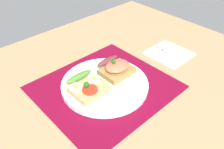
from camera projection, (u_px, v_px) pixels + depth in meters
ground_plane at (105, 91)px, 74.05cm from camera, size 120.00×90.00×3.20cm
placemat at (105, 87)px, 72.98cm from camera, size 38.87×35.50×0.30cm
plate at (105, 84)px, 72.40cm from camera, size 26.66×26.66×1.59cm
sandwich_egg_tomato at (87, 86)px, 68.56cm from camera, size 10.24×9.94×3.87cm
sandwich_salmon at (116, 68)px, 74.69cm from camera, size 9.97×9.42×5.40cm
napkin at (169, 53)px, 88.05cm from camera, size 14.12×14.43×0.60cm
fork at (167, 52)px, 87.56cm from camera, size 1.62×12.79×0.32cm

